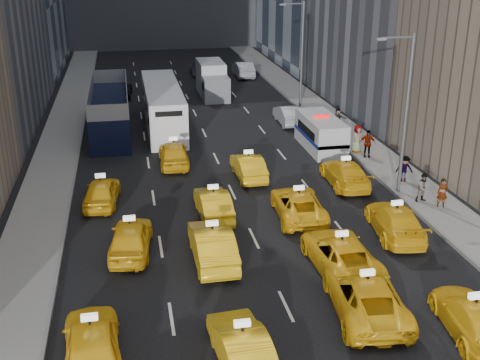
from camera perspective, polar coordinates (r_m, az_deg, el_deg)
The scene contains 36 objects.
ground at distance 22.65m, azimuth 5.73°, elevation -14.53°, with size 160.00×160.00×0.00m, color black.
sidewalk_west at distance 44.77m, azimuth -16.71°, elevation 3.31°, with size 3.00×90.00×0.15m, color gray.
sidewalk_east at distance 47.33m, azimuth 9.48°, elevation 4.88°, with size 3.00×90.00×0.15m, color gray.
curb_west at distance 44.63m, azimuth -14.87°, elevation 3.46°, with size 0.15×90.00×0.18m, color slate.
curb_east at distance 46.85m, azimuth 7.81°, elevation 4.82°, with size 0.15×90.00×0.18m, color slate.
streetlight_near at distance 34.04m, azimuth 15.31°, elevation 6.43°, with size 2.15×0.22×9.00m.
streetlight_far at distance 52.34m, azimuth 5.77°, elevation 12.07°, with size 2.15×0.22×9.00m.
taxi_4 at distance 21.44m, azimuth -13.84°, elevation -14.79°, with size 1.90×4.72×1.61m, color yellow.
taxi_5 at distance 20.80m, azimuth 0.21°, elevation -15.59°, with size 1.55×4.45×1.46m, color yellow.
taxi_6 at distance 23.90m, azimuth 11.82°, elevation -10.62°, with size 2.52×5.47×1.52m, color yellow.
taxi_7 at distance 23.84m, azimuth 21.18°, elevation -12.04°, with size 1.92×4.71×1.37m, color yellow.
taxi_8 at distance 28.08m, azimuth -10.33°, elevation -5.40°, with size 1.80×4.47×1.52m, color yellow.
taxi_9 at distance 26.99m, azimuth -2.63°, elevation -6.09°, with size 1.71×4.91×1.62m, color yellow.
taxi_10 at distance 26.71m, azimuth 9.52°, elevation -6.87°, with size 2.45×5.31×1.48m, color yellow.
taxi_11 at distance 30.29m, azimuth 14.51°, elevation -3.77°, with size 2.06×5.06×1.47m, color yellow.
taxi_12 at distance 33.59m, azimuth -12.98°, elevation -1.10°, with size 1.72×4.27×1.45m, color yellow.
taxi_13 at distance 31.28m, azimuth -2.54°, elevation -2.26°, with size 1.54×4.41×1.45m, color yellow.
taxi_14 at distance 31.38m, azimuth 5.55°, elevation -2.31°, with size 2.33×5.06×1.41m, color yellow.
taxi_15 at distance 35.98m, azimuth 9.93°, elevation 0.64°, with size 2.02×4.97×1.44m, color yellow.
taxi_16 at distance 38.89m, azimuth -6.30°, elevation 2.51°, with size 1.84×4.57×1.56m, color yellow.
taxi_17 at distance 36.54m, azimuth 0.80°, elevation 1.29°, with size 1.52×4.37×1.44m, color yellow.
nypd_van at distance 42.17m, azimuth 7.66°, elevation 4.39°, with size 2.93×5.87×2.41m.
double_decker at distance 46.69m, azimuth -12.22°, elevation 6.60°, with size 3.82×12.35×3.53m.
city_bus at distance 47.31m, azimuth -7.33°, elevation 6.93°, with size 4.10×12.87×3.27m.
box_truck at distance 57.17m, azimuth -2.65°, elevation 9.47°, with size 2.48×6.84×3.10m.
misc_car_0 at distance 48.19m, azimuth 4.59°, elevation 6.21°, with size 1.55×4.44×1.46m, color #B6BABE.
misc_car_1 at distance 57.92m, azimuth -11.42°, elevation 8.39°, with size 2.30×5.00×1.39m, color black.
misc_car_2 at distance 67.11m, azimuth -3.81°, elevation 10.52°, with size 2.04×5.01×1.45m, color slate.
misc_car_3 at distance 61.70m, azimuth -7.74°, elevation 9.46°, with size 1.81×4.51×1.54m, color black.
misc_car_4 at distance 65.92m, azimuth 0.31°, elevation 10.47°, with size 1.76×5.05×1.66m, color #9D9EA4.
pedestrian_0 at distance 33.80m, azimuth 18.65°, elevation -1.17°, with size 0.58×0.38×1.59m, color gray.
pedestrian_1 at distance 34.19m, azimuth 17.02°, elevation -0.70°, with size 0.78×0.43×1.61m, color gray.
pedestrian_2 at distance 36.83m, azimuth 15.32°, elevation 1.04°, with size 1.02×0.42×1.58m, color gray.
pedestrian_3 at distance 40.57m, azimuth 11.99°, elevation 3.40°, with size 1.08×0.49×1.85m, color gray.
pedestrian_4 at distance 41.49m, azimuth 11.05°, elevation 3.89°, with size 0.91×0.50×1.86m, color gray.
pedestrian_5 at distance 46.25m, azimuth 9.25°, elevation 5.68°, with size 1.54×0.44×1.66m, color gray.
Camera 1 is at (-5.60, -17.52, 13.21)m, focal length 45.00 mm.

